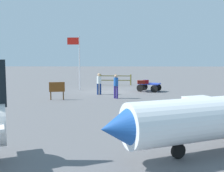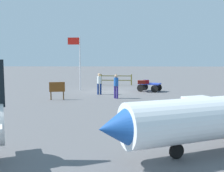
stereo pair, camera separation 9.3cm
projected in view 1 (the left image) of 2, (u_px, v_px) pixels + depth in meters
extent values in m
plane|color=slate|center=(108.00, 91.00, 23.35)|extent=(120.00, 120.00, 0.00)
cube|color=#2840BB|center=(149.00, 84.00, 23.01)|extent=(2.00, 1.64, 0.10)
cube|color=#2840BB|center=(140.00, 83.00, 23.37)|extent=(0.47, 0.88, 0.10)
cylinder|color=black|center=(140.00, 88.00, 22.86)|extent=(0.59, 0.36, 0.60)
cylinder|color=black|center=(144.00, 87.00, 23.77)|extent=(0.59, 0.36, 0.60)
cylinder|color=black|center=(154.00, 89.00, 22.32)|extent=(0.59, 0.36, 0.60)
cylinder|color=black|center=(158.00, 88.00, 23.23)|extent=(0.59, 0.36, 0.60)
cube|color=maroon|center=(146.00, 82.00, 22.58)|extent=(0.49, 0.33, 0.28)
cube|color=#95969B|center=(146.00, 81.00, 23.34)|extent=(0.49, 0.33, 0.29)
cube|color=maroon|center=(141.00, 82.00, 22.33)|extent=(0.63, 0.37, 0.28)
cylinder|color=navy|center=(117.00, 92.00, 19.02)|extent=(0.14, 0.14, 0.88)
cylinder|color=navy|center=(115.00, 92.00, 19.14)|extent=(0.14, 0.14, 0.88)
cylinder|color=#1C51A4|center=(116.00, 82.00, 19.00)|extent=(0.45, 0.45, 0.57)
sphere|color=tan|center=(116.00, 76.00, 18.96)|extent=(0.22, 0.22, 0.22)
cylinder|color=navy|center=(100.00, 89.00, 21.06)|extent=(0.14, 0.14, 0.85)
cylinder|color=navy|center=(98.00, 89.00, 21.03)|extent=(0.14, 0.14, 0.85)
cylinder|color=silver|center=(99.00, 80.00, 20.97)|extent=(0.39, 0.39, 0.56)
sphere|color=tan|center=(99.00, 75.00, 20.93)|extent=(0.23, 0.23, 0.23)
cone|color=#1D50A3|center=(117.00, 128.00, 7.01)|extent=(1.28, 1.41, 1.14)
cylinder|color=black|center=(178.00, 151.00, 7.80)|extent=(0.44, 0.26, 0.44)
cylinder|color=silver|center=(80.00, 63.00, 23.76)|extent=(0.10, 0.10, 4.64)
cube|color=red|center=(73.00, 41.00, 23.56)|extent=(0.99, 0.08, 0.60)
cylinder|color=#4C3319|center=(63.00, 96.00, 18.55)|extent=(0.08, 0.08, 0.55)
cylinder|color=#4C3319|center=(51.00, 96.00, 18.40)|extent=(0.08, 0.08, 0.55)
cube|color=brown|center=(57.00, 87.00, 18.41)|extent=(1.03, 0.27, 0.66)
cylinder|color=brown|center=(131.00, 80.00, 27.95)|extent=(0.12, 0.12, 1.12)
cylinder|color=brown|center=(116.00, 80.00, 28.05)|extent=(0.12, 0.12, 1.12)
cylinder|color=brown|center=(101.00, 80.00, 28.16)|extent=(0.12, 0.12, 1.12)
cube|color=brown|center=(116.00, 76.00, 28.01)|extent=(3.10, 0.23, 0.08)
cube|color=brown|center=(116.00, 80.00, 28.06)|extent=(3.10, 0.23, 0.08)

